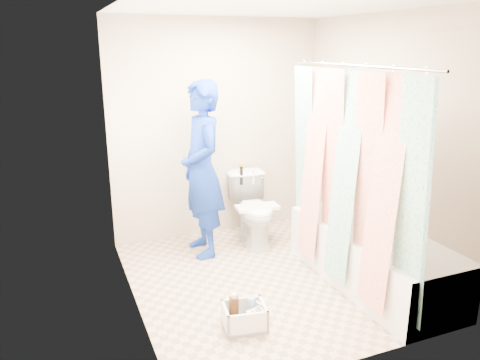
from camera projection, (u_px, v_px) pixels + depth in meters
name	position (u px, v px, depth m)	size (l,w,h in m)	color
floor	(266.00, 279.00, 4.37)	(2.60, 2.60, 0.00)	tan
ceiling	(271.00, 6.00, 3.71)	(2.40, 2.60, 0.02)	white
wall_back	(218.00, 130.00, 5.20)	(2.40, 0.02, 2.40)	#C5B797
wall_front	(360.00, 197.00, 2.88)	(2.40, 0.02, 2.40)	#C5B797
wall_left	(128.00, 167.00, 3.60)	(0.02, 2.60, 2.40)	#C5B797
wall_right	(381.00, 143.00, 4.48)	(0.02, 2.60, 2.40)	#C5B797
bathtub	(372.00, 256.00, 4.23)	(0.70, 1.75, 0.50)	white
curtain_rod	(354.00, 66.00, 3.64)	(0.02, 0.02, 1.90)	silver
shower_curtain	(346.00, 180.00, 3.90)	(0.06, 1.75, 1.80)	white
toilet	(254.00, 209.00, 5.12)	(0.42, 0.73, 0.75)	white
tank_lid	(257.00, 207.00, 5.00)	(0.46, 0.20, 0.03)	white
tank_internals	(245.00, 173.00, 5.20)	(0.18, 0.06, 0.24)	black
plumber	(202.00, 170.00, 4.70)	(0.65, 0.43, 1.79)	#0F1398
cleaning_caddy	(246.00, 317.00, 3.59)	(0.36, 0.30, 0.25)	white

